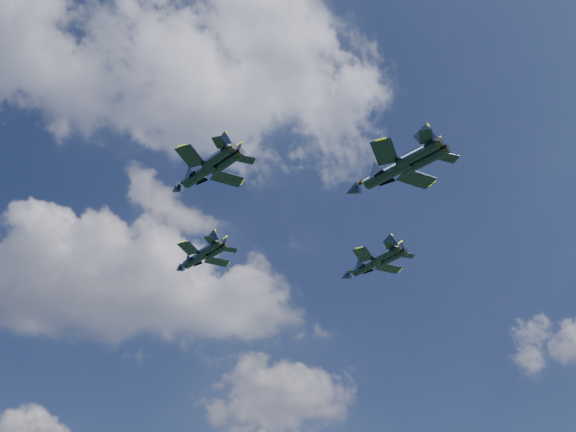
{
  "coord_description": "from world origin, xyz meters",
  "views": [
    {
      "loc": [
        -7.31,
        -82.91,
        3.4
      ],
      "look_at": [
        4.82,
        -3.36,
        59.82
      ],
      "focal_mm": 40.0,
      "sensor_mm": 36.0,
      "label": 1
    }
  ],
  "objects_px": {
    "jet_left": "(198,175)",
    "jet_slot": "(384,174)",
    "jet_right": "(366,266)",
    "jet_lead": "(195,259)"
  },
  "relations": [
    {
      "from": "jet_left",
      "to": "jet_slot",
      "type": "bearing_deg",
      "value": -43.92
    },
    {
      "from": "jet_left",
      "to": "jet_right",
      "type": "xyz_separation_m",
      "value": [
        29.21,
        20.65,
        -0.08
      ]
    },
    {
      "from": "jet_left",
      "to": "jet_slot",
      "type": "relative_size",
      "value": 0.86
    },
    {
      "from": "jet_left",
      "to": "jet_slot",
      "type": "xyz_separation_m",
      "value": [
        25.98,
        -2.92,
        0.97
      ]
    },
    {
      "from": "jet_slot",
      "to": "jet_lead",
      "type": "bearing_deg",
      "value": 92.61
    },
    {
      "from": "jet_slot",
      "to": "jet_left",
      "type": "bearing_deg",
      "value": 134.32
    },
    {
      "from": "jet_lead",
      "to": "jet_left",
      "type": "relative_size",
      "value": 0.94
    },
    {
      "from": "jet_right",
      "to": "jet_slot",
      "type": "relative_size",
      "value": 0.86
    },
    {
      "from": "jet_left",
      "to": "jet_right",
      "type": "distance_m",
      "value": 35.77
    },
    {
      "from": "jet_left",
      "to": "jet_right",
      "type": "bearing_deg",
      "value": -2.27
    }
  ]
}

